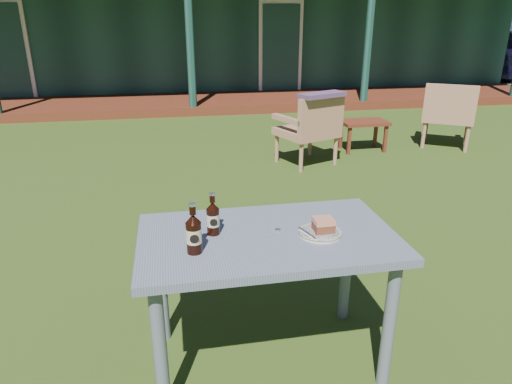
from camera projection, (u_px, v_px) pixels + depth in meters
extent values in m
plane|color=#334916|center=(228.00, 228.00, 3.86)|extent=(80.00, 80.00, 0.00)
cube|color=#173E34|center=(181.00, 32.00, 12.10)|extent=(15.00, 6.00, 2.60)
cube|color=#592515|center=(191.00, 103.00, 8.96)|extent=(15.00, 1.80, 0.16)
cylinder|color=#173E34|center=(190.00, 45.00, 7.82)|extent=(0.14, 0.14, 2.45)
cylinder|color=#173E34|center=(368.00, 43.00, 8.38)|extent=(0.14, 0.14, 2.45)
cube|color=white|center=(5.00, 54.00, 8.83)|extent=(0.95, 0.06, 2.00)
cube|color=#193D38|center=(4.00, 54.00, 8.81)|extent=(0.80, 0.04, 1.85)
cube|color=white|center=(280.00, 50.00, 9.78)|extent=(0.95, 0.06, 2.00)
cube|color=#193D38|center=(281.00, 50.00, 9.76)|extent=(0.80, 0.04, 1.85)
imported|color=black|center=(503.00, 54.00, 12.35)|extent=(4.38, 2.11, 1.44)
cube|color=slate|center=(268.00, 238.00, 2.14)|extent=(1.20, 0.70, 0.04)
cylinder|color=slate|center=(160.00, 353.00, 1.93)|extent=(0.06, 0.06, 0.68)
cylinder|color=slate|center=(389.00, 325.00, 2.11)|extent=(0.06, 0.06, 0.68)
cylinder|color=slate|center=(161.00, 285.00, 2.42)|extent=(0.06, 0.06, 0.68)
cylinder|color=slate|center=(346.00, 266.00, 2.60)|extent=(0.06, 0.06, 0.68)
cylinder|color=silver|center=(320.00, 233.00, 2.13)|extent=(0.20, 0.20, 0.01)
cylinder|color=olive|center=(320.00, 232.00, 2.13)|extent=(0.20, 0.20, 0.00)
cube|color=#592D1C|center=(323.00, 227.00, 2.13)|extent=(0.09, 0.08, 0.04)
cube|color=#C07956|center=(324.00, 221.00, 2.12)|extent=(0.09, 0.09, 0.02)
cube|color=silver|center=(307.00, 233.00, 2.11)|extent=(0.06, 0.14, 0.00)
cylinder|color=black|center=(213.00, 222.00, 2.11)|extent=(0.06, 0.06, 0.13)
cone|color=black|center=(212.00, 206.00, 2.09)|extent=(0.06, 0.06, 0.03)
cylinder|color=black|center=(212.00, 199.00, 2.07)|extent=(0.03, 0.03, 0.03)
cylinder|color=silver|center=(212.00, 194.00, 2.07)|extent=(0.03, 0.03, 0.01)
cylinder|color=#C3BB8A|center=(213.00, 220.00, 2.11)|extent=(0.06, 0.06, 0.06)
cylinder|color=black|center=(214.00, 222.00, 2.08)|extent=(0.03, 0.00, 0.03)
cylinder|color=black|center=(194.00, 238.00, 1.95)|extent=(0.07, 0.07, 0.14)
cone|color=black|center=(193.00, 219.00, 1.91)|extent=(0.07, 0.07, 0.04)
cylinder|color=black|center=(192.00, 210.00, 1.90)|extent=(0.03, 0.03, 0.04)
cylinder|color=silver|center=(192.00, 205.00, 1.89)|extent=(0.03, 0.03, 0.01)
cylinder|color=#C3BB8A|center=(194.00, 235.00, 1.94)|extent=(0.07, 0.07, 0.06)
cylinder|color=black|center=(194.00, 239.00, 1.91)|extent=(0.04, 0.00, 0.04)
cylinder|color=silver|center=(278.00, 230.00, 2.17)|extent=(0.03, 0.03, 0.01)
cube|color=#A77253|center=(306.00, 132.00, 5.44)|extent=(0.79, 0.77, 0.09)
cube|color=#A77253|center=(321.00, 115.00, 5.15)|extent=(0.60, 0.30, 0.40)
cube|color=#A77253|center=(324.00, 114.00, 5.53)|extent=(0.27, 0.53, 0.06)
cube|color=#A77253|center=(287.00, 120.00, 5.25)|extent=(0.27, 0.53, 0.06)
cylinder|color=#A77253|center=(310.00, 142.00, 5.84)|extent=(0.05, 0.05, 0.34)
cylinder|color=#A77253|center=(277.00, 148.00, 5.57)|extent=(0.05, 0.05, 0.34)
cylinder|color=#A77253|center=(335.00, 151.00, 5.46)|extent=(0.05, 0.05, 0.34)
cylinder|color=#A77253|center=(301.00, 158.00, 5.19)|extent=(0.05, 0.05, 0.34)
cube|color=#A77253|center=(448.00, 117.00, 6.19)|extent=(0.86, 0.85, 0.09)
cube|color=#A77253|center=(450.00, 101.00, 5.88)|extent=(0.58, 0.42, 0.42)
cube|color=#A77253|center=(473.00, 105.00, 6.04)|extent=(0.37, 0.50, 0.06)
cube|color=#A77253|center=(428.00, 102.00, 6.25)|extent=(0.37, 0.50, 0.06)
cylinder|color=#A77253|center=(467.00, 131.00, 6.39)|extent=(0.05, 0.05, 0.35)
cylinder|color=#A77253|center=(426.00, 127.00, 6.58)|extent=(0.05, 0.05, 0.35)
cylinder|color=#A77253|center=(467.00, 139.00, 5.96)|extent=(0.05, 0.05, 0.35)
cylinder|color=#A77253|center=(424.00, 135.00, 6.16)|extent=(0.05, 0.05, 0.35)
cube|color=#543A5D|center=(322.00, 95.00, 5.07)|extent=(0.59, 0.40, 0.05)
cube|color=#592515|center=(364.00, 122.00, 5.97)|extent=(0.60, 0.40, 0.04)
cube|color=#592515|center=(349.00, 141.00, 5.86)|extent=(0.04, 0.04, 0.36)
cube|color=#592515|center=(385.00, 139.00, 5.95)|extent=(0.04, 0.04, 0.36)
cube|color=#592515|center=(341.00, 135.00, 6.14)|extent=(0.04, 0.04, 0.36)
cube|color=#592515|center=(375.00, 134.00, 6.22)|extent=(0.04, 0.04, 0.36)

